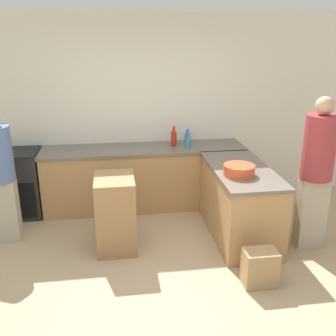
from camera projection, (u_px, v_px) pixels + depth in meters
ground_plane at (162, 285)px, 3.97m from camera, size 14.00×14.00×0.00m
wall_back at (141, 110)px, 5.65m from camera, size 8.00×0.06×2.70m
counter_back at (145, 177)px, 5.63m from camera, size 2.84×0.66×0.88m
counter_peninsula at (239, 202)px, 4.81m from camera, size 0.69×1.47×0.88m
range_oven at (20, 183)px, 5.40m from camera, size 0.58×0.63×0.90m
island_table at (116, 213)px, 4.53m from camera, size 0.45×0.57×0.87m
mixing_bowl at (239, 170)px, 4.42m from camera, size 0.35×0.35×0.12m
hot_sauce_bottle at (174, 138)px, 5.54m from camera, size 0.08×0.08×0.28m
water_bottle_blue at (187, 138)px, 5.69m from camera, size 0.08×0.08×0.20m
dish_soap_bottle at (188, 142)px, 5.46m from camera, size 0.06×0.06×0.20m
person_at_peninsula at (317, 169)px, 4.39m from camera, size 0.35×0.35×1.78m
paper_bag at (260, 268)px, 3.92m from camera, size 0.33×0.23×0.38m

